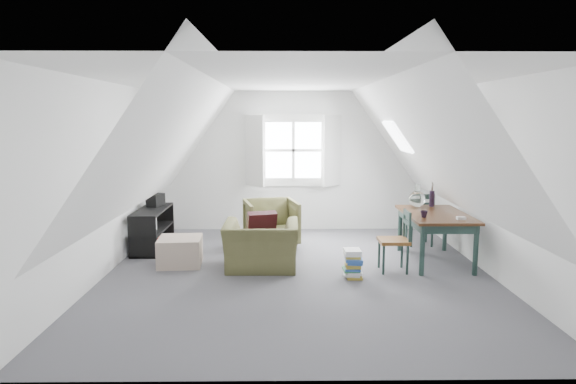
{
  "coord_description": "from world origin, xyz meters",
  "views": [
    {
      "loc": [
        -0.2,
        -6.49,
        2.03
      ],
      "look_at": [
        -0.12,
        0.6,
        1.0
      ],
      "focal_mm": 32.0,
      "sensor_mm": 36.0,
      "label": 1
    }
  ],
  "objects_px": {
    "media_shelf": "(152,231)",
    "magazine_stack": "(353,264)",
    "dining_chair_far": "(420,218)",
    "dining_chair_near": "(396,240)",
    "armchair_far": "(271,245)",
    "armchair_near": "(261,269)",
    "dining_table": "(435,220)",
    "ottoman": "(180,251)"
  },
  "relations": [
    {
      "from": "dining_table",
      "to": "dining_chair_far",
      "type": "bearing_deg",
      "value": 86.23
    },
    {
      "from": "dining_chair_far",
      "to": "media_shelf",
      "type": "distance_m",
      "value": 4.24
    },
    {
      "from": "dining_chair_far",
      "to": "media_shelf",
      "type": "relative_size",
      "value": 0.7
    },
    {
      "from": "armchair_far",
      "to": "magazine_stack",
      "type": "relative_size",
      "value": 2.25
    },
    {
      "from": "ottoman",
      "to": "dining_table",
      "type": "height_order",
      "value": "dining_table"
    },
    {
      "from": "dining_chair_near",
      "to": "media_shelf",
      "type": "bearing_deg",
      "value": -116.46
    },
    {
      "from": "dining_table",
      "to": "dining_chair_near",
      "type": "bearing_deg",
      "value": -147.36
    },
    {
      "from": "media_shelf",
      "to": "magazine_stack",
      "type": "distance_m",
      "value": 3.28
    },
    {
      "from": "dining_chair_far",
      "to": "magazine_stack",
      "type": "bearing_deg",
      "value": 42.61
    },
    {
      "from": "ottoman",
      "to": "dining_chair_far",
      "type": "height_order",
      "value": "dining_chair_far"
    },
    {
      "from": "armchair_near",
      "to": "armchair_far",
      "type": "distance_m",
      "value": 1.28
    },
    {
      "from": "magazine_stack",
      "to": "armchair_near",
      "type": "bearing_deg",
      "value": 161.67
    },
    {
      "from": "armchair_far",
      "to": "dining_table",
      "type": "distance_m",
      "value": 2.6
    },
    {
      "from": "armchair_far",
      "to": "dining_chair_near",
      "type": "relative_size",
      "value": 1.0
    },
    {
      "from": "dining_table",
      "to": "dining_chair_near",
      "type": "xyz_separation_m",
      "value": [
        -0.65,
        -0.43,
        -0.18
      ]
    },
    {
      "from": "media_shelf",
      "to": "magazine_stack",
      "type": "height_order",
      "value": "media_shelf"
    },
    {
      "from": "dining_chair_far",
      "to": "media_shelf",
      "type": "xyz_separation_m",
      "value": [
        -4.23,
        -0.2,
        -0.16
      ]
    },
    {
      "from": "dining_chair_near",
      "to": "magazine_stack",
      "type": "relative_size",
      "value": 2.26
    },
    {
      "from": "dining_chair_far",
      "to": "magazine_stack",
      "type": "height_order",
      "value": "dining_chair_far"
    },
    {
      "from": "dining_chair_far",
      "to": "dining_chair_near",
      "type": "distance_m",
      "value": 1.56
    },
    {
      "from": "dining_table",
      "to": "dining_chair_near",
      "type": "distance_m",
      "value": 0.8
    },
    {
      "from": "dining_chair_far",
      "to": "dining_chair_near",
      "type": "bearing_deg",
      "value": 53.99
    },
    {
      "from": "dining_chair_near",
      "to": "media_shelf",
      "type": "xyz_separation_m",
      "value": [
        -3.53,
        1.2,
        -0.14
      ]
    },
    {
      "from": "armchair_far",
      "to": "dining_chair_far",
      "type": "relative_size",
      "value": 0.95
    },
    {
      "from": "armchair_far",
      "to": "dining_chair_near",
      "type": "distance_m",
      "value": 2.23
    },
    {
      "from": "armchair_near",
      "to": "magazine_stack",
      "type": "distance_m",
      "value": 1.27
    },
    {
      "from": "armchair_near",
      "to": "dining_chair_far",
      "type": "distance_m",
      "value": 2.83
    },
    {
      "from": "magazine_stack",
      "to": "armchair_far",
      "type": "bearing_deg",
      "value": 122.92
    },
    {
      "from": "dining_chair_near",
      "to": "magazine_stack",
      "type": "height_order",
      "value": "dining_chair_near"
    },
    {
      "from": "armchair_far",
      "to": "ottoman",
      "type": "relative_size",
      "value": 1.41
    },
    {
      "from": "dining_chair_far",
      "to": "media_shelf",
      "type": "bearing_deg",
      "value": -6.83
    },
    {
      "from": "ottoman",
      "to": "dining_chair_near",
      "type": "xyz_separation_m",
      "value": [
        2.93,
        -0.32,
        0.23
      ]
    },
    {
      "from": "armchair_near",
      "to": "dining_table",
      "type": "height_order",
      "value": "dining_table"
    },
    {
      "from": "ottoman",
      "to": "dining_chair_near",
      "type": "height_order",
      "value": "dining_chair_near"
    },
    {
      "from": "ottoman",
      "to": "magazine_stack",
      "type": "xyz_separation_m",
      "value": [
        2.32,
        -0.6,
        -0.01
      ]
    },
    {
      "from": "armchair_near",
      "to": "dining_table",
      "type": "relative_size",
      "value": 0.7
    },
    {
      "from": "ottoman",
      "to": "dining_table",
      "type": "xyz_separation_m",
      "value": [
        3.57,
        0.1,
        0.42
      ]
    },
    {
      "from": "armchair_near",
      "to": "dining_chair_near",
      "type": "height_order",
      "value": "dining_chair_near"
    },
    {
      "from": "armchair_near",
      "to": "dining_chair_near",
      "type": "relative_size",
      "value": 1.2
    },
    {
      "from": "armchair_far",
      "to": "magazine_stack",
      "type": "bearing_deg",
      "value": -69.56
    },
    {
      "from": "armchair_near",
      "to": "ottoman",
      "type": "distance_m",
      "value": 1.17
    },
    {
      "from": "dining_chair_near",
      "to": "magazine_stack",
      "type": "bearing_deg",
      "value": -73.19
    }
  ]
}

